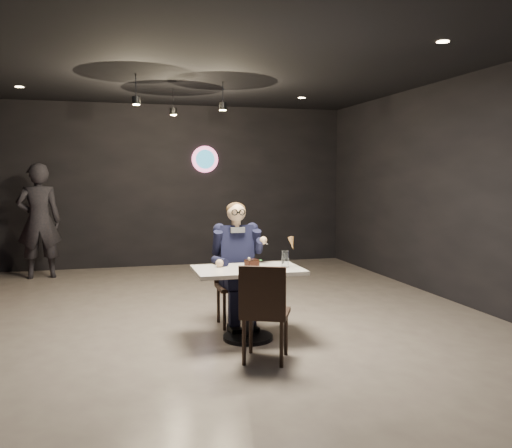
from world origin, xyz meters
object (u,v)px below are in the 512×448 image
object	(u,v)px
main_table	(248,304)
chair_far	(236,285)
chair_near	(266,311)
passerby	(39,221)
seated_man	(236,263)
sundae_glass	(285,259)

from	to	relation	value
main_table	chair_far	size ratio (longest dim) A/B	1.20
chair_near	passerby	bearing A→B (deg)	142.18
chair_far	chair_near	world-z (taller)	same
main_table	chair_near	distance (m)	0.66
chair_near	passerby	xyz separation A→B (m)	(-2.50, 4.83, 0.49)
main_table	chair_far	distance (m)	0.56
passerby	seated_man	bearing A→B (deg)	119.30
sundae_glass	passerby	bearing A→B (deg)	124.51
chair_near	sundae_glass	bearing A→B (deg)	82.70
chair_far	chair_near	bearing A→B (deg)	-90.00
chair_near	main_table	bearing A→B (deg)	114.85
seated_man	passerby	size ratio (longest dim) A/B	0.76
passerby	chair_near	bearing A→B (deg)	112.05
sundae_glass	seated_man	bearing A→B (deg)	124.07
sundae_glass	passerby	distance (m)	5.10
main_table	passerby	bearing A→B (deg)	120.90
chair_far	seated_man	size ratio (longest dim) A/B	0.64
chair_far	passerby	bearing A→B (deg)	124.58
chair_far	seated_man	distance (m)	0.26
chair_far	sundae_glass	bearing A→B (deg)	-55.93
seated_man	sundae_glass	size ratio (longest dim) A/B	8.40
chair_far	seated_man	world-z (taller)	seated_man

